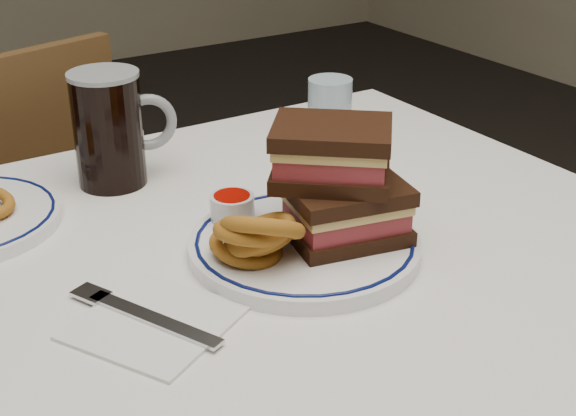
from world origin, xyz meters
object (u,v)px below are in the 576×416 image
chair_far (6,244)px  reuben_sandwich (339,182)px  main_plate (305,245)px  beer_mug (111,128)px

chair_far → reuben_sandwich: reuben_sandwich is taller
main_plate → reuben_sandwich: size_ratio=1.59×
chair_far → main_plate: (0.19, -0.76, 0.29)m
main_plate → reuben_sandwich: 0.09m
chair_far → beer_mug: size_ratio=5.41×
reuben_sandwich → beer_mug: beer_mug is taller
chair_far → main_plate: chair_far is taller
main_plate → beer_mug: beer_mug is taller
beer_mug → chair_far: bearing=99.5°
main_plate → beer_mug: size_ratio=1.70×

